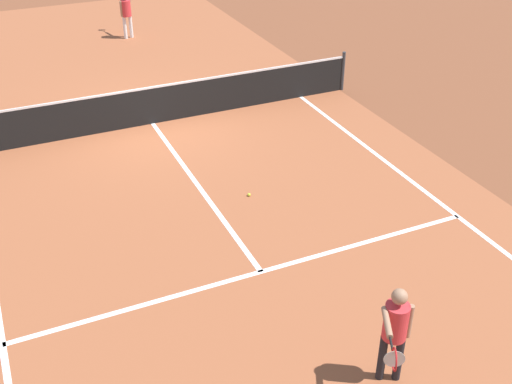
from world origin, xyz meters
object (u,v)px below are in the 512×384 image
object	(u,v)px
net	(151,105)
player_far	(126,10)
tennis_ball_mid_court	(249,195)
player_near	(395,327)

from	to	relation	value
net	player_far	size ratio (longest dim) A/B	7.23
player_far	tennis_ball_mid_court	size ratio (longest dim) A/B	22.73
net	player_near	bearing A→B (deg)	-86.32
net	player_near	distance (m)	9.25
player_far	tennis_ball_mid_court	bearing A→B (deg)	-92.11
tennis_ball_mid_court	net	bearing A→B (deg)	100.93
net	tennis_ball_mid_court	size ratio (longest dim) A/B	164.29
net	player_far	xyz separation A→B (m)	(1.20, 6.97, 0.43)
player_near	tennis_ball_mid_court	size ratio (longest dim) A/B	23.26
player_far	player_near	bearing A→B (deg)	-92.14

